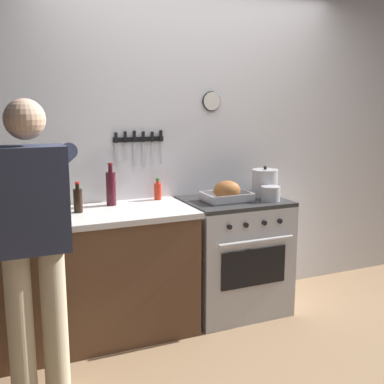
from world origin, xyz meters
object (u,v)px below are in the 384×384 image
(bottle_olive_oil, at_px, (59,198))
(stove, at_px, (233,255))
(bottle_cooking_oil, at_px, (43,198))
(bottle_wine_red, at_px, (111,188))
(stock_pot, at_px, (265,183))
(bottle_soy_sauce, at_px, (78,200))
(cutting_board, at_px, (36,220))
(bottle_hot_sauce, at_px, (158,191))
(bottle_vinegar, at_px, (57,197))
(person_cook, at_px, (32,233))
(roasting_pan, at_px, (227,192))
(saucepan, at_px, (271,193))

(bottle_olive_oil, bearing_deg, stove, -1.47)
(bottle_cooking_oil, xyz_separation_m, bottle_olive_oil, (0.10, -0.03, -0.01))
(bottle_wine_red, distance_m, bottle_olive_oil, 0.41)
(stock_pot, distance_m, bottle_wine_red, 1.21)
(bottle_soy_sauce, bearing_deg, stock_pot, -1.12)
(cutting_board, height_order, bottle_hot_sauce, bottle_hot_sauce)
(bottle_vinegar, bearing_deg, bottle_wine_red, -0.78)
(person_cook, distance_m, bottle_wine_red, 0.98)
(bottle_wine_red, distance_m, bottle_cooking_oil, 0.50)
(person_cook, distance_m, stock_pot, 1.92)
(person_cook, xyz_separation_m, bottle_soy_sauce, (0.36, 0.62, 0.04))
(bottle_soy_sauce, xyz_separation_m, bottle_olive_oil, (-0.12, -0.01, 0.02))
(bottle_hot_sauce, xyz_separation_m, bottle_vinegar, (-0.76, -0.05, 0.02))
(roasting_pan, relative_size, saucepan, 2.41)
(bottle_wine_red, bearing_deg, stove, -10.83)
(bottle_vinegar, bearing_deg, stock_pot, -6.12)
(saucepan, xyz_separation_m, bottle_olive_oil, (-1.54, 0.19, 0.05))
(bottle_olive_oil, xyz_separation_m, bottle_vinegar, (0.00, 0.15, -0.02))
(roasting_pan, relative_size, bottle_cooking_oil, 1.27)
(stove, xyz_separation_m, bottle_hot_sauce, (-0.54, 0.23, 0.52))
(bottle_cooking_oil, bearing_deg, bottle_vinegar, 48.91)
(roasting_pan, distance_m, cutting_board, 1.40)
(bottle_wine_red, distance_m, bottle_hot_sauce, 0.39)
(saucepan, relative_size, bottle_olive_oil, 0.56)
(roasting_pan, height_order, bottle_hot_sauce, bottle_hot_sauce)
(bottle_olive_oil, bearing_deg, cutting_board, -139.81)
(bottle_hot_sauce, height_order, bottle_soy_sauce, bottle_soy_sauce)
(person_cook, distance_m, saucepan, 1.83)
(bottle_wine_red, bearing_deg, person_cook, -129.47)
(roasting_pan, relative_size, bottle_olive_oil, 1.35)
(roasting_pan, xyz_separation_m, bottle_cooking_oil, (-1.33, 0.10, 0.05))
(person_cook, bearing_deg, stock_pot, -62.44)
(bottle_olive_oil, bearing_deg, stock_pot, -0.81)
(bottle_soy_sauce, height_order, bottle_olive_oil, bottle_olive_oil)
(stove, height_order, bottle_cooking_oil, bottle_cooking_oil)
(stock_pot, bearing_deg, bottle_hot_sauce, 164.95)
(roasting_pan, bearing_deg, bottle_soy_sauce, 176.02)
(roasting_pan, bearing_deg, cutting_board, -176.98)
(cutting_board, bearing_deg, bottle_cooking_oil, 68.45)
(bottle_wine_red, bearing_deg, bottle_hot_sauce, 8.48)
(saucepan, height_order, bottle_cooking_oil, bottle_cooking_oil)
(bottle_hot_sauce, relative_size, bottle_soy_sauce, 0.78)
(saucepan, xyz_separation_m, cutting_board, (-1.71, 0.04, -0.05))
(cutting_board, xyz_separation_m, bottle_soy_sauce, (0.29, 0.15, 0.08))
(stove, distance_m, bottle_cooking_oil, 1.52)
(stock_pot, height_order, bottle_wine_red, bottle_wine_red)
(bottle_hot_sauce, bearing_deg, bottle_cooking_oil, -168.77)
(roasting_pan, distance_m, bottle_hot_sauce, 0.53)
(stove, height_order, saucepan, saucepan)
(bottle_hot_sauce, height_order, bottle_olive_oil, bottle_olive_oil)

